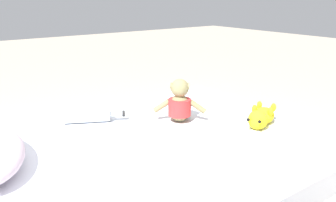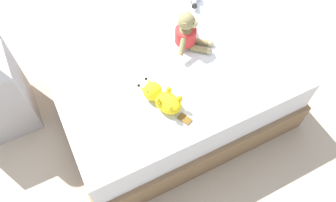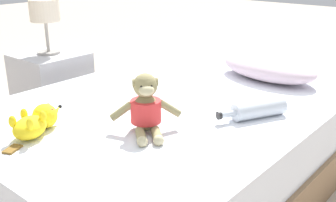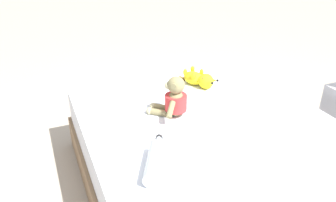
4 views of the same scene
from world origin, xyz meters
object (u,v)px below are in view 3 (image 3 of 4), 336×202
at_px(glass_bottle, 257,109).
at_px(nightstand, 53,93).
at_px(bed, 167,145).
at_px(plush_yellow_creature, 36,122).
at_px(bedside_lamp, 45,13).
at_px(pillow, 268,68).
at_px(plush_monkey, 146,108).

relative_size(glass_bottle, nightstand, 0.60).
height_order(bed, nightstand, nightstand).
height_order(bed, plush_yellow_creature, plush_yellow_creature).
bearing_deg(plush_yellow_creature, bedside_lamp, 143.36).
relative_size(bed, plush_yellow_creature, 5.65).
height_order(pillow, plush_yellow_creature, pillow).
distance_m(nightstand, bedside_lamp, 0.51).
height_order(bed, glass_bottle, glass_bottle).
bearing_deg(glass_bottle, bed, -165.58).
xyz_separation_m(plush_yellow_creature, bedside_lamp, (-0.84, 0.63, 0.28)).
xyz_separation_m(nightstand, bedside_lamp, (0.00, 0.00, 0.51)).
bearing_deg(bedside_lamp, pillow, 27.75).
relative_size(pillow, plush_yellow_creature, 1.90).
bearing_deg(bed, glass_bottle, 14.42).
xyz_separation_m(plush_monkey, nightstand, (-1.15, 0.33, -0.28)).
xyz_separation_m(pillow, bedside_lamp, (-1.19, -0.62, 0.26)).
relative_size(bed, glass_bottle, 5.79).
distance_m(bed, bedside_lamp, 1.15).
xyz_separation_m(plush_yellow_creature, glass_bottle, (0.58, 0.70, -0.01)).
xyz_separation_m(bed, plush_yellow_creature, (-0.16, -0.60, 0.27)).
relative_size(pillow, glass_bottle, 1.95).
height_order(plush_monkey, nightstand, plush_monkey).
bearing_deg(bedside_lamp, plush_yellow_creature, -36.64).
distance_m(plush_monkey, bedside_lamp, 1.22).
xyz_separation_m(pillow, nightstand, (-1.19, -0.62, -0.25)).
relative_size(pillow, bedside_lamp, 1.83).
xyz_separation_m(plush_yellow_creature, nightstand, (-0.84, 0.63, -0.23)).
bearing_deg(glass_bottle, plush_yellow_creature, -129.32).
bearing_deg(bed, plush_monkey, -63.80).
bearing_deg(plush_yellow_creature, bed, 74.92).
bearing_deg(pillow, nightstand, -152.25).
distance_m(pillow, nightstand, 1.36).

